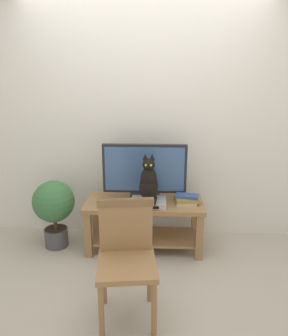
# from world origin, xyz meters

# --- Properties ---
(ground_plane) EXTENTS (12.00, 12.00, 0.00)m
(ground_plane) POSITION_xyz_m (0.00, 0.00, 0.00)
(ground_plane) COLOR #ADA393
(back_wall) EXTENTS (7.00, 0.12, 2.80)m
(back_wall) POSITION_xyz_m (0.00, 0.90, 1.40)
(back_wall) COLOR silver
(back_wall) RESTS_ON ground
(tv_stand) EXTENTS (1.19, 0.51, 0.52)m
(tv_stand) POSITION_xyz_m (0.01, 0.47, 0.36)
(tv_stand) COLOR olive
(tv_stand) RESTS_ON ground
(tv) EXTENTS (0.84, 0.20, 0.58)m
(tv) POSITION_xyz_m (0.01, 0.54, 0.82)
(tv) COLOR black
(tv) RESTS_ON tv_stand
(media_box) EXTENTS (0.34, 0.27, 0.05)m
(media_box) POSITION_xyz_m (0.06, 0.39, 0.54)
(media_box) COLOR #ADADB2
(media_box) RESTS_ON tv_stand
(cat) EXTENTS (0.18, 0.33, 0.48)m
(cat) POSITION_xyz_m (0.06, 0.37, 0.75)
(cat) COLOR black
(cat) RESTS_ON media_box
(wooden_chair) EXTENTS (0.47, 0.47, 0.88)m
(wooden_chair) POSITION_xyz_m (-0.08, -0.49, 0.51)
(wooden_chair) COLOR olive
(wooden_chair) RESTS_ON ground
(book_stack) EXTENTS (0.25, 0.19, 0.09)m
(book_stack) POSITION_xyz_m (0.43, 0.43, 0.56)
(book_stack) COLOR beige
(book_stack) RESTS_ON tv_stand
(potted_plant) EXTENTS (0.43, 0.43, 0.72)m
(potted_plant) POSITION_xyz_m (-0.92, 0.46, 0.45)
(potted_plant) COLOR #47474C
(potted_plant) RESTS_ON ground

